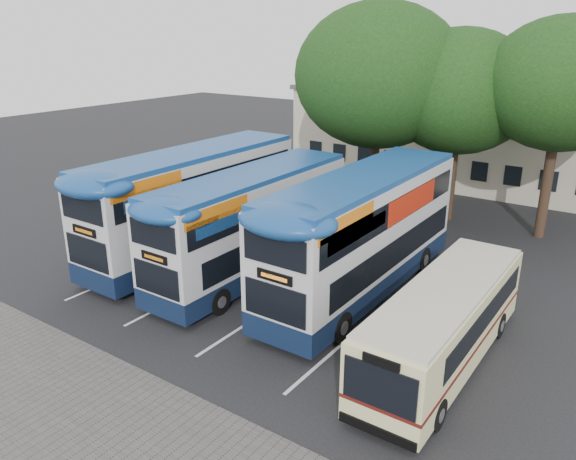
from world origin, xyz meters
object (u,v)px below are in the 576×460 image
at_px(bus_dd_left, 195,198).
at_px(bus_dd_mid, 253,220).
at_px(bus_dd_right, 363,229).
at_px(bus_single, 445,319).
at_px(tree_right, 563,85).
at_px(tree_mid, 460,92).
at_px(tree_left, 379,76).

bearing_deg(bus_dd_left, bus_dd_mid, -6.22).
xyz_separation_m(bus_dd_right, bus_single, (4.53, -3.11, -1.14)).
bearing_deg(tree_right, bus_dd_mid, -126.99).
bearing_deg(tree_right, bus_dd_right, -112.34).
relative_size(tree_mid, tree_right, 0.95).
xyz_separation_m(tree_left, bus_dd_left, (-3.95, -10.34, -4.97)).
height_order(tree_mid, bus_single, tree_mid).
relative_size(tree_left, bus_single, 1.27).
bearing_deg(tree_left, bus_dd_mid, -91.18).
relative_size(tree_left, bus_dd_right, 0.99).
bearing_deg(bus_dd_mid, tree_right, 53.01).
bearing_deg(bus_dd_mid, bus_dd_left, 173.78).
xyz_separation_m(tree_left, tree_right, (8.83, 1.27, -0.09)).
bearing_deg(bus_dd_right, tree_right, 67.66).
relative_size(tree_mid, bus_dd_mid, 0.94).
height_order(bus_dd_mid, bus_single, bus_dd_mid).
bearing_deg(bus_dd_left, tree_mid, 55.76).
xyz_separation_m(tree_mid, bus_dd_left, (-7.95, -11.67, -4.25)).
distance_m(tree_mid, bus_single, 15.84).
xyz_separation_m(tree_right, bus_dd_mid, (-9.05, -12.02, -5.08)).
height_order(bus_dd_left, bus_dd_right, bus_dd_left).
relative_size(tree_right, bus_dd_left, 0.91).
xyz_separation_m(tree_left, bus_dd_right, (4.36, -9.61, -4.99)).
bearing_deg(tree_mid, tree_left, -161.50).
height_order(tree_left, bus_dd_left, tree_left).
relative_size(tree_left, bus_dd_mid, 1.06).
relative_size(tree_right, bus_dd_right, 0.92).
bearing_deg(bus_dd_mid, bus_dd_right, 13.86).
relative_size(tree_right, bus_dd_mid, 0.99).
distance_m(tree_right, bus_dd_left, 17.94).
relative_size(tree_left, tree_mid, 1.13).
xyz_separation_m(tree_mid, tree_right, (4.83, -0.07, 0.62)).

